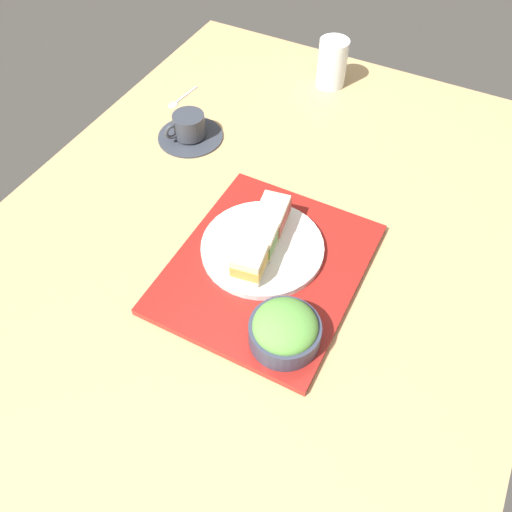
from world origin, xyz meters
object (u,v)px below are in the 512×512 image
at_px(drinking_glass, 332,63).
at_px(teaspoon, 177,101).
at_px(sandwich_near, 251,259).
at_px(sandwich_middle, 262,237).
at_px(salad_bowl, 285,329).
at_px(coffee_cup, 189,129).
at_px(sandwich_plate, 262,249).
at_px(sandwich_far, 272,216).

bearing_deg(drinking_glass, teaspoon, 129.00).
height_order(sandwich_near, sandwich_middle, same).
bearing_deg(teaspoon, salad_bowl, -132.88).
relative_size(salad_bowl, coffee_cup, 0.78).
bearing_deg(coffee_cup, teaspoon, 44.94).
relative_size(sandwich_near, drinking_glass, 0.71).
relative_size(sandwich_near, teaspoon, 0.77).
height_order(sandwich_plate, coffee_cup, coffee_cup).
bearing_deg(sandwich_far, sandwich_middle, -172.99).
bearing_deg(sandwich_plate, coffee_cup, 52.29).
relative_size(sandwich_plate, sandwich_far, 2.66).
xyz_separation_m(sandwich_far, drinking_glass, (0.51, 0.09, 0.00)).
bearing_deg(sandwich_middle, drinking_glass, 9.97).
xyz_separation_m(sandwich_near, salad_bowl, (-0.09, -0.11, -0.01)).
xyz_separation_m(coffee_cup, drinking_glass, (0.34, -0.20, 0.03)).
bearing_deg(drinking_glass, sandwich_plate, -170.03).
height_order(sandwich_middle, coffee_cup, sandwich_middle).
bearing_deg(sandwich_far, coffee_cup, 58.75).
distance_m(sandwich_far, coffee_cup, 0.34).
distance_m(sandwich_near, salad_bowl, 0.14).
xyz_separation_m(salad_bowl, coffee_cup, (0.37, 0.41, -0.02)).
relative_size(coffee_cup, drinking_glass, 1.28).
bearing_deg(coffee_cup, drinking_glass, -30.21).
xyz_separation_m(sandwich_near, drinking_glass, (0.62, 0.11, 0.00)).
xyz_separation_m(sandwich_middle, sandwich_far, (0.05, 0.01, 0.00)).
relative_size(sandwich_plate, sandwich_middle, 2.65).
xyz_separation_m(coffee_cup, teaspoon, (0.10, 0.10, -0.02)).
height_order(salad_bowl, drinking_glass, drinking_glass).
xyz_separation_m(sandwich_middle, coffee_cup, (0.23, 0.30, -0.03)).
relative_size(sandwich_plate, salad_bowl, 1.95).
relative_size(sandwich_near, sandwich_middle, 0.96).
relative_size(sandwich_plate, drinking_glass, 1.95).
relative_size(sandwich_near, sandwich_far, 0.96).
relative_size(sandwich_far, salad_bowl, 0.73).
bearing_deg(sandwich_middle, sandwich_plate, -86.42).
bearing_deg(sandwich_middle, coffee_cup, 52.29).
relative_size(sandwich_far, coffee_cup, 0.58).
relative_size(sandwich_plate, teaspoon, 2.13).
height_order(sandwich_near, drinking_glass, drinking_glass).
height_order(sandwich_near, teaspoon, sandwich_near).
bearing_deg(salad_bowl, sandwich_middle, 38.25).
xyz_separation_m(sandwich_plate, coffee_cup, (0.23, 0.30, 0.00)).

